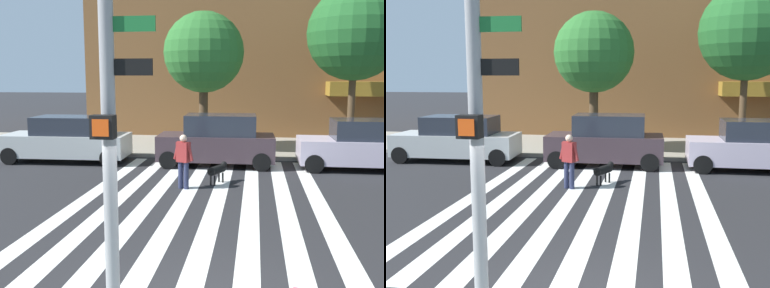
# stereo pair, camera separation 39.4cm
# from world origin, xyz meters

# --- Properties ---
(ground_plane) EXTENTS (160.00, 160.00, 0.00)m
(ground_plane) POSITION_xyz_m (0.00, 6.03, 0.00)
(ground_plane) COLOR #232326
(sidewalk_far) EXTENTS (80.00, 6.00, 0.15)m
(sidewalk_far) POSITION_xyz_m (0.00, 15.06, 0.07)
(sidewalk_far) COLOR gray
(sidewalk_far) RESTS_ON ground_plane
(crosswalk_stripes) EXTENTS (6.75, 11.46, 0.01)m
(crosswalk_stripes) POSITION_xyz_m (-0.68, 6.03, 0.00)
(crosswalk_stripes) COLOR silver
(crosswalk_stripes) RESTS_ON ground_plane
(traffic_light_pole) EXTENTS (0.74, 0.46, 5.80)m
(traffic_light_pole) POSITION_xyz_m (-1.01, -0.71, 3.52)
(traffic_light_pole) COLOR gray
(traffic_light_pole) RESTS_ON sidewalk_near
(parked_car_near_curb) EXTENTS (4.92, 2.10, 1.80)m
(parked_car_near_curb) POSITION_xyz_m (-6.56, 10.76, 0.88)
(parked_car_near_curb) COLOR #B5B9B6
(parked_car_near_curb) RESTS_ON ground_plane
(parked_car_behind_first) EXTENTS (4.36, 1.98, 1.94)m
(parked_car_behind_first) POSITION_xyz_m (-0.64, 10.76, 0.95)
(parked_car_behind_first) COLOR #3B2D33
(parked_car_behind_first) RESTS_ON ground_plane
(parked_car_third_in_line) EXTENTS (4.29, 1.97, 1.82)m
(parked_car_third_in_line) POSITION_xyz_m (4.54, 10.76, 0.87)
(parked_car_third_in_line) COLOR #BDAEC2
(parked_car_third_in_line) RESTS_ON ground_plane
(street_tree_nearest) EXTENTS (3.49, 3.49, 5.98)m
(street_tree_nearest) POSITION_xyz_m (-1.51, 13.71, 4.36)
(street_tree_nearest) COLOR #4C3823
(street_tree_nearest) RESTS_ON sidewalk_far
(street_tree_middle) EXTENTS (3.97, 3.97, 6.98)m
(street_tree_middle) POSITION_xyz_m (4.83, 14.11, 5.13)
(street_tree_middle) COLOR #4C3823
(street_tree_middle) RESTS_ON sidewalk_far
(pedestrian_dog_walker) EXTENTS (0.68, 0.38, 1.64)m
(pedestrian_dog_walker) POSITION_xyz_m (-1.35, 7.08, 0.93)
(pedestrian_dog_walker) COLOR #282D4C
(pedestrian_dog_walker) RESTS_ON ground_plane
(dog_on_leash) EXTENTS (0.60, 1.09, 0.65)m
(dog_on_leash) POSITION_xyz_m (-0.38, 7.87, 0.44)
(dog_on_leash) COLOR black
(dog_on_leash) RESTS_ON ground_plane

